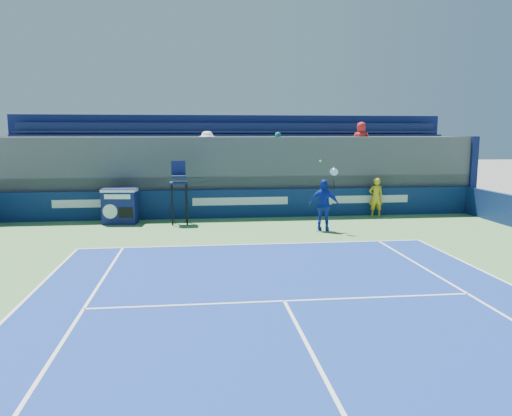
{
  "coord_description": "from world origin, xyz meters",
  "views": [
    {
      "loc": [
        -1.79,
        -3.6,
        3.53
      ],
      "look_at": [
        0.0,
        11.5,
        1.25
      ],
      "focal_mm": 35.0,
      "sensor_mm": 36.0,
      "label": 1
    }
  ],
  "objects": [
    {
      "name": "back_hoarding",
      "position": [
        0.0,
        17.1,
        0.6
      ],
      "size": [
        20.4,
        0.21,
        1.2
      ],
      "color": "#0D1F4E",
      "rests_on": "ground"
    },
    {
      "name": "tennis_player",
      "position": [
        2.77,
        13.87,
        0.95
      ],
      "size": [
        1.19,
        0.79,
        2.57
      ],
      "color": "#142CA3",
      "rests_on": "apron"
    },
    {
      "name": "stadium_seating",
      "position": [
        0.0,
        19.15,
        1.84
      ],
      "size": [
        21.0,
        4.05,
        4.4
      ],
      "color": "#4B4B50",
      "rests_on": "ground"
    },
    {
      "name": "umpire_chair",
      "position": [
        -2.5,
        15.92,
        1.53
      ],
      "size": [
        0.74,
        0.74,
        2.48
      ],
      "color": "black",
      "rests_on": "ground"
    },
    {
      "name": "match_clock",
      "position": [
        -4.82,
        16.23,
        0.74
      ],
      "size": [
        1.39,
        0.85,
        1.4
      ],
      "color": "#101651",
      "rests_on": "ground"
    },
    {
      "name": "ball_person",
      "position": [
        5.75,
        16.68,
        0.84
      ],
      "size": [
        0.63,
        0.44,
        1.66
      ],
      "primitive_type": "imported",
      "rotation": [
        0.0,
        0.0,
        3.07
      ],
      "color": "gold",
      "rests_on": "apron"
    }
  ]
}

